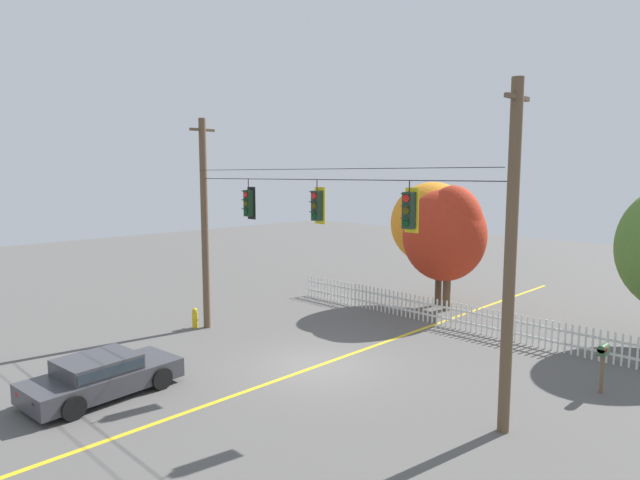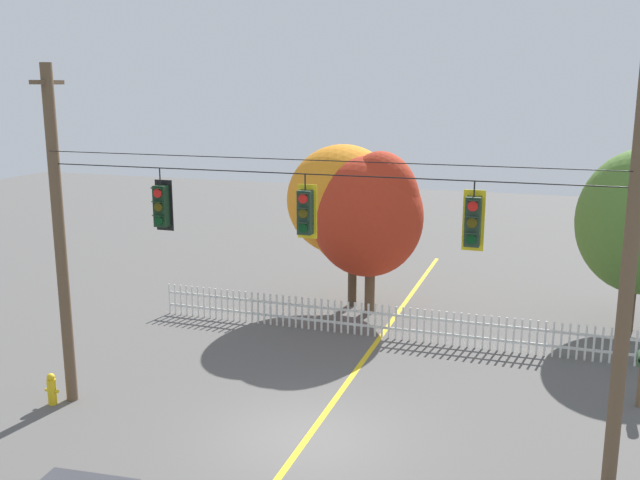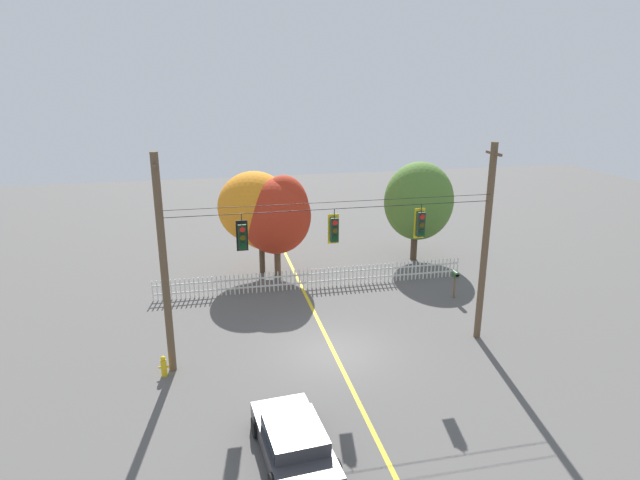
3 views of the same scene
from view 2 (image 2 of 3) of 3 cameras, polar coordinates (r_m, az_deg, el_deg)
The scene contains 10 objects.
ground at distance 16.71m, azimuth -1.03°, elevation -15.67°, with size 80.00×80.00×0.00m, color #565451.
lane_centerline_stripe at distance 16.71m, azimuth -1.03°, elevation -15.65°, with size 0.16×36.00×0.01m, color gold.
signal_support_span at distance 15.18m, azimuth -1.10°, elevation -1.32°, with size 13.02×1.10×8.37m.
traffic_signal_westbound_side at distance 16.50m, azimuth -12.65°, elevation 2.70°, with size 0.43×0.38×1.45m.
traffic_signal_northbound_primary at distance 15.00m, azimuth -1.19°, elevation 2.26°, with size 0.43×0.38×1.40m.
traffic_signal_northbound_secondary at distance 14.23m, azimuth 12.22°, elevation 1.48°, with size 0.43×0.38×1.41m.
white_picket_fence at distance 22.53m, azimuth 6.42°, elevation -6.66°, with size 16.47×0.06×1.08m.
autumn_maple_near_fence at distance 24.97m, azimuth 2.54°, elevation 2.59°, with size 4.62×3.86×5.85m.
autumn_maple_mid at distance 24.10m, azimuth 4.15°, elevation 2.12°, with size 3.85×3.49×5.72m.
fire_hydrant at distance 19.32m, azimuth -20.80°, elevation -11.16°, with size 0.38×0.22×0.82m.
Camera 2 is at (4.97, -13.89, 7.85)m, focal length 39.71 mm.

